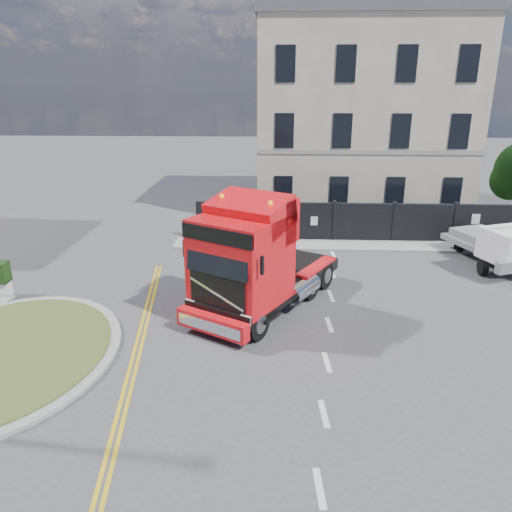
{
  "coord_description": "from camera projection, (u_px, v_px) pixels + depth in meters",
  "views": [
    {
      "loc": [
        1.17,
        -15.59,
        7.76
      ],
      "look_at": [
        0.4,
        1.38,
        1.8
      ],
      "focal_mm": 35.0,
      "sensor_mm": 36.0,
      "label": 1
    }
  ],
  "objects": [
    {
      "name": "traffic_island",
      "position": [
        0.0,
        356.0,
        14.76
      ],
      "size": [
        6.8,
        6.8,
        0.17
      ],
      "color": "gray",
      "rests_on": "ground"
    },
    {
      "name": "ground",
      "position": [
        243.0,
        318.0,
        17.31
      ],
      "size": [
        120.0,
        120.0,
        0.0
      ],
      "primitive_type": "plane",
      "color": "#424244",
      "rests_on": "ground"
    },
    {
      "name": "georgian_building",
      "position": [
        358.0,
        116.0,
        30.7
      ],
      "size": [
        12.3,
        10.3,
        12.8
      ],
      "color": "beige",
      "rests_on": "ground"
    },
    {
      "name": "hoarding_fence",
      "position": [
        384.0,
        223.0,
        25.19
      ],
      "size": [
        18.8,
        0.25,
        2.0
      ],
      "color": "black",
      "rests_on": "ground"
    },
    {
      "name": "pavement_far",
      "position": [
        375.0,
        246.0,
        24.67
      ],
      "size": [
        20.0,
        1.6,
        0.12
      ],
      "primitive_type": "cube",
      "color": "gray",
      "rests_on": "ground"
    },
    {
      "name": "truck",
      "position": [
        252.0,
        264.0,
        17.03
      ],
      "size": [
        5.69,
        7.3,
        4.16
      ],
      "rotation": [
        0.0,
        0.0,
        -0.52
      ],
      "color": "black",
      "rests_on": "ground"
    },
    {
      "name": "flatbed_pickup",
      "position": [
        503.0,
        247.0,
        21.28
      ],
      "size": [
        3.47,
        5.26,
        2.0
      ],
      "rotation": [
        0.0,
        0.0,
        0.36
      ],
      "color": "slate",
      "rests_on": "ground"
    }
  ]
}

